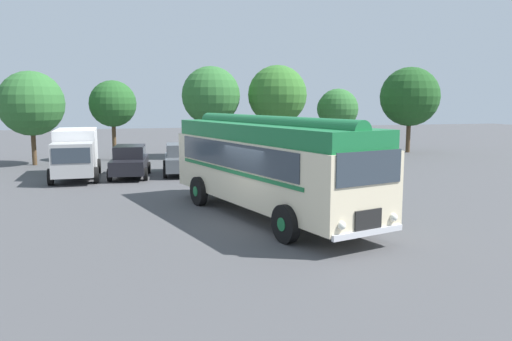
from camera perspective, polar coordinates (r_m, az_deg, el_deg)
The scene contains 14 objects.
ground_plane at distance 16.45m, azimuth 0.24°, elevation -6.04°, with size 120.00×120.00×0.00m, color #474749.
vintage_bus at distance 17.13m, azimuth 1.32°, elevation 0.97°, with size 5.06×10.38×3.49m.
car_near_left at distance 27.06m, azimuth -14.23°, elevation 1.06°, with size 2.30×4.36×1.66m.
car_mid_left at distance 27.58m, azimuth -8.56°, elevation 1.34°, with size 2.21×4.32×1.66m.
car_mid_right at distance 28.35m, azimuth -2.82°, elevation 1.59°, with size 2.00×4.22×1.66m.
car_far_right at distance 28.41m, azimuth 2.76°, elevation 1.61°, with size 2.24×4.33×1.66m.
box_van at distance 27.55m, azimuth -19.89°, elevation 2.02°, with size 2.38×5.79×2.50m.
tree_far_left at distance 34.06m, azimuth -24.28°, elevation 6.87°, with size 3.99×3.99×5.83m.
tree_left_of_centre at distance 34.93m, azimuth -16.07°, elevation 7.44°, with size 3.10×3.10×5.36m.
tree_centre at distance 35.44m, azimuth -5.31°, elevation 8.65°, with size 4.09×4.09×6.40m.
tree_right_of_centre at distance 36.12m, azimuth 2.58°, elevation 8.64°, with size 4.21×4.21×6.52m.
tree_far_right at distance 38.74m, azimuth 9.15°, elevation 6.94°, with size 3.13×3.09×4.92m.
tree_extra_right at distance 40.78m, azimuth 17.33°, elevation 8.15°, with size 4.54×4.54×6.59m.
traffic_cone at distance 17.41m, azimuth 13.46°, elevation -4.55°, with size 0.36×0.36×0.55m, color orange.
Camera 1 is at (-4.20, -15.41, 3.97)m, focal length 35.00 mm.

